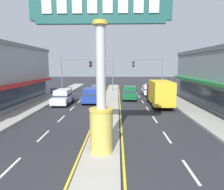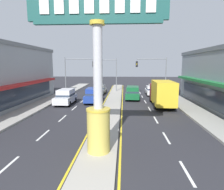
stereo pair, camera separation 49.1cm
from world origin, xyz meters
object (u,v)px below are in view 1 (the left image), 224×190
object	(u,v)px
district_sign	(101,75)
box_truck_near_left_lane	(159,92)
traffic_light_left_side	(73,70)
traffic_light_right_side	(151,70)
suv_near_right_lane	(91,95)
suv_mid_left_lane	(63,97)
sedan_far_right_lane	(97,90)
sedan_kerb_right	(148,90)
traffic_light_median_far	(105,69)
suv_far_left_oncoming	(130,93)

from	to	relation	value
district_sign	box_truck_near_left_lane	xyz separation A→B (m)	(5.95, 12.95, -2.74)
traffic_light_left_side	traffic_light_right_side	distance (m)	12.54
traffic_light_left_side	suv_near_right_lane	distance (m)	7.32
district_sign	suv_mid_left_lane	size ratio (longest dim) A/B	1.87
district_sign	suv_near_right_lane	world-z (taller)	district_sign
traffic_light_right_side	sedan_far_right_lane	distance (m)	9.75
box_truck_near_left_lane	sedan_far_right_lane	bearing A→B (deg)	131.55
suv_near_right_lane	sedan_kerb_right	bearing A→B (deg)	38.42
district_sign	traffic_light_median_far	xyz separation A→B (m)	(-1.49, 25.81, -0.24)
traffic_light_left_side	traffic_light_median_far	size ratio (longest dim) A/B	1.00
district_sign	traffic_light_right_side	xyz separation A→B (m)	(6.27, 20.95, -0.18)
suv_near_right_lane	district_sign	bearing A→B (deg)	-79.92
traffic_light_median_far	sedan_kerb_right	xyz separation A→B (m)	(7.47, -3.84, -3.41)
suv_near_right_lane	box_truck_near_left_lane	size ratio (longest dim) A/B	0.67
box_truck_near_left_lane	suv_far_left_oncoming	distance (m)	5.77
traffic_light_left_side	traffic_light_median_far	bearing A→B (deg)	47.58
box_truck_near_left_lane	suv_mid_left_lane	bearing A→B (deg)	176.43
traffic_light_median_far	suv_near_right_lane	world-z (taller)	traffic_light_median_far
traffic_light_left_side	suv_near_right_lane	xyz separation A→B (m)	(3.58, -5.48, -3.26)
sedan_kerb_right	suv_far_left_oncoming	bearing A→B (deg)	-127.40
box_truck_near_left_lane	suv_mid_left_lane	size ratio (longest dim) A/B	1.50
traffic_light_right_side	suv_far_left_oncoming	world-z (taller)	traffic_light_right_side
traffic_light_right_side	suv_near_right_lane	distance (m)	11.18
suv_far_left_oncoming	suv_near_right_lane	bearing A→B (deg)	-154.55
district_sign	suv_mid_left_lane	bearing A→B (deg)	113.60
traffic_light_median_far	suv_far_left_oncoming	xyz separation A→B (m)	(4.17, -8.16, -3.21)
traffic_light_right_side	sedan_kerb_right	world-z (taller)	traffic_light_right_side
traffic_light_left_side	traffic_light_median_far	xyz separation A→B (m)	(4.78, 5.23, -0.05)
sedan_far_right_lane	traffic_light_right_side	bearing A→B (deg)	-11.02
box_truck_near_left_lane	suv_mid_left_lane	xyz separation A→B (m)	(-11.93, 0.74, -0.71)
district_sign	suv_far_left_oncoming	world-z (taller)	district_sign
traffic_light_left_side	suv_near_right_lane	bearing A→B (deg)	-56.84
district_sign	traffic_light_right_side	bearing A→B (deg)	73.34
traffic_light_median_far	traffic_light_right_side	bearing A→B (deg)	-32.10
suv_near_right_lane	suv_mid_left_lane	distance (m)	3.59
traffic_light_right_side	suv_mid_left_lane	world-z (taller)	traffic_light_right_side
district_sign	traffic_light_left_side	world-z (taller)	district_sign
traffic_light_left_side	box_truck_near_left_lane	xyz separation A→B (m)	(12.22, -7.63, -2.55)
traffic_light_median_far	suv_far_left_oncoming	distance (m)	9.71
district_sign	suv_near_right_lane	bearing A→B (deg)	100.08
district_sign	traffic_light_left_side	xyz separation A→B (m)	(-6.27, 20.58, -0.18)
traffic_light_median_far	suv_mid_left_lane	xyz separation A→B (m)	(-4.49, -12.12, -3.21)
suv_near_right_lane	sedan_kerb_right	distance (m)	11.06
suv_far_left_oncoming	sedan_kerb_right	distance (m)	5.44
traffic_light_left_side	traffic_light_right_side	xyz separation A→B (m)	(12.54, 0.36, 0.00)
district_sign	suv_mid_left_lane	xyz separation A→B (m)	(-5.98, 13.69, -3.45)
suv_near_right_lane	suv_mid_left_lane	bearing A→B (deg)	-156.92
district_sign	sedan_kerb_right	distance (m)	23.06
sedan_far_right_lane	sedan_kerb_right	bearing A→B (deg)	-4.72
district_sign	suv_near_right_lane	xyz separation A→B (m)	(-2.68, 15.10, -3.45)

